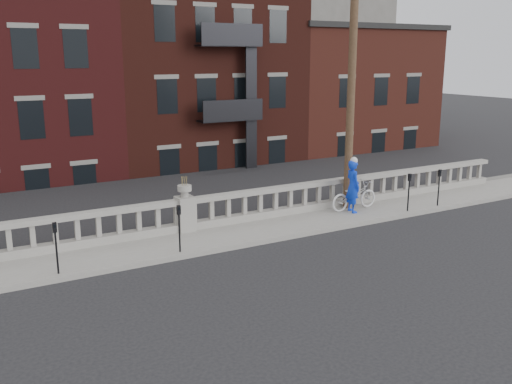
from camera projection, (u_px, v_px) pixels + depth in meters
ground at (245, 275)px, 14.83m from camera, size 120.00×120.00×0.00m
sidewalk at (198, 241)px, 17.34m from camera, size 32.00×2.20×0.15m
balustrade at (185, 215)px, 18.01m from camera, size 28.00×0.34×1.03m
planter_pedestal at (185, 210)px, 17.96m from camera, size 0.55×0.55×1.76m
lower_level at (68, 106)px, 33.92m from camera, size 80.00×44.00×20.80m
utility_pole at (352, 65)px, 19.63m from camera, size 1.60×0.28×10.00m
parking_meter_a at (56, 242)px, 14.35m from camera, size 0.10×0.09×1.36m
parking_meter_b at (179, 223)px, 15.96m from camera, size 0.10×0.09×1.36m
parking_meter_c at (409, 188)px, 20.17m from camera, size 0.10×0.09×1.36m
parking_meter_d at (439, 183)px, 20.90m from camera, size 0.10×0.09×1.36m
bicycle at (354, 196)px, 20.46m from camera, size 1.95×0.69×1.02m
cyclist at (353, 186)px, 20.04m from camera, size 0.56×0.75×1.87m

